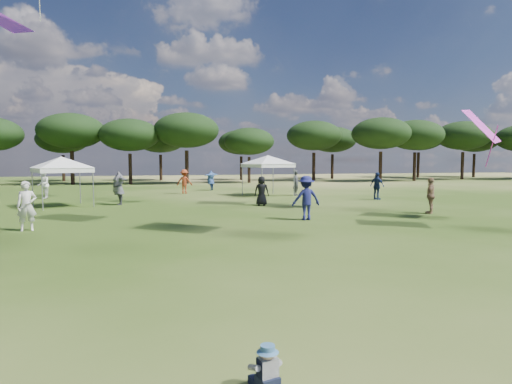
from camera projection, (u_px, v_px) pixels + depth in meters
tree_line at (176, 134)px, 48.33m from camera, size 108.78×17.63×7.77m
tent_left at (62, 159)px, 23.11m from camera, size 5.00×5.00×3.03m
tent_right at (268, 157)px, 30.37m from camera, size 5.53×5.53×3.17m
toddler at (267, 370)px, 4.73m from camera, size 0.38×0.41×0.52m
festival_crowd at (145, 189)px, 24.72m from camera, size 28.92×21.55×1.91m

